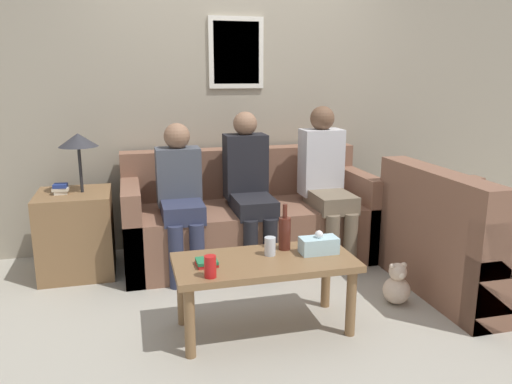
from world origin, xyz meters
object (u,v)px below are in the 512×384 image
object	(u,v)px
couch_main	(248,220)
person_middle	(249,184)
couch_side	(468,247)
wine_bottle	(285,232)
person_left	(180,192)
drinking_glass	(270,246)
person_right	(326,178)
coffee_table	(265,270)
teddy_bear	(397,286)

from	to	relation	value
couch_main	person_middle	xyz separation A→B (m)	(-0.03, -0.15, 0.35)
couch_main	couch_side	xyz separation A→B (m)	(1.36, -1.04, 0.00)
couch_side	wine_bottle	xyz separation A→B (m)	(-1.40, -0.06, 0.25)
person_left	couch_main	bearing A→B (deg)	18.67
couch_main	couch_side	distance (m)	1.72
drinking_glass	person_middle	size ratio (longest dim) A/B	0.09
wine_bottle	drinking_glass	world-z (taller)	wine_bottle
couch_main	couch_side	size ratio (longest dim) A/B	1.68
couch_side	couch_main	bearing A→B (deg)	52.61
couch_side	person_left	bearing A→B (deg)	66.51
couch_side	person_middle	world-z (taller)	person_middle
drinking_glass	couch_main	bearing A→B (deg)	82.64
couch_main	person_right	size ratio (longest dim) A/B	1.62
couch_main	coffee_table	xyz separation A→B (m)	(-0.20, -1.24, 0.07)
couch_main	person_left	world-z (taller)	person_left
couch_side	teddy_bear	world-z (taller)	couch_side
couch_main	teddy_bear	world-z (taller)	couch_main
couch_side	wine_bottle	size ratio (longest dim) A/B	4.18
drinking_glass	person_right	bearing A→B (deg)	52.49
teddy_bear	couch_main	bearing A→B (deg)	124.13
couch_main	drinking_glass	bearing A→B (deg)	-97.36
wine_bottle	person_middle	distance (m)	0.96
wine_bottle	person_left	size ratio (longest dim) A/B	0.25
person_middle	teddy_bear	size ratio (longest dim) A/B	4.23
couch_main	coffee_table	bearing A→B (deg)	-99.25
couch_main	person_right	world-z (taller)	person_right
couch_side	person_left	distance (m)	2.15
couch_main	person_left	xyz separation A→B (m)	(-0.58, -0.20, 0.33)
couch_side	person_left	size ratio (longest dim) A/B	1.05
person_middle	teddy_bear	bearing A→B (deg)	-50.97
couch_main	teddy_bear	size ratio (longest dim) A/B	7.04
wine_bottle	person_middle	size ratio (longest dim) A/B	0.24
couch_side	person_right	distance (m)	1.20
person_middle	person_right	distance (m)	0.65
wine_bottle	couch_side	bearing A→B (deg)	2.61
person_middle	person_right	bearing A→B (deg)	-2.68
person_left	teddy_bear	xyz separation A→B (m)	(1.35, -0.93, -0.52)
person_middle	couch_main	bearing A→B (deg)	79.34
couch_main	wine_bottle	bearing A→B (deg)	-91.87
wine_bottle	teddy_bear	size ratio (longest dim) A/B	1.00
teddy_bear	person_left	bearing A→B (deg)	145.36
drinking_glass	teddy_bear	bearing A→B (deg)	3.55
person_right	teddy_bear	size ratio (longest dim) A/B	4.36
drinking_glass	teddy_bear	xyz separation A→B (m)	(0.92, 0.06, -0.39)
person_right	drinking_glass	bearing A→B (deg)	-127.51
person_left	person_middle	bearing A→B (deg)	4.87
wine_bottle	person_right	xyz separation A→B (m)	(0.65, 0.93, 0.12)
wine_bottle	person_right	size ratio (longest dim) A/B	0.23
drinking_glass	coffee_table	bearing A→B (deg)	-130.24
couch_side	person_middle	size ratio (longest dim) A/B	0.99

